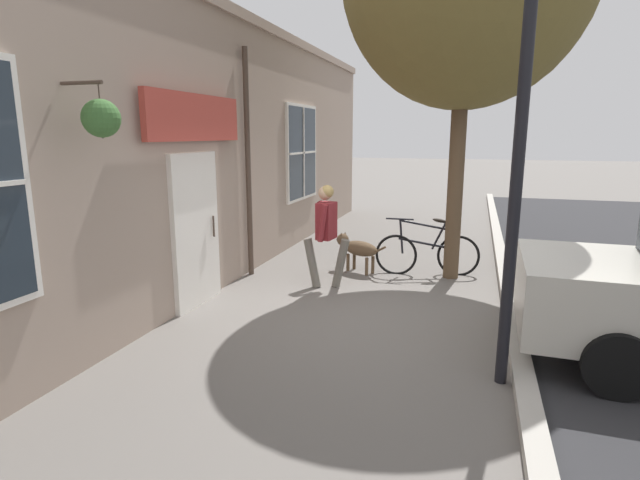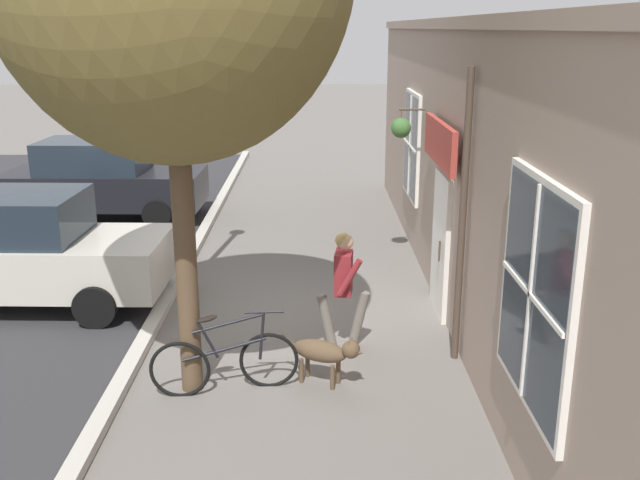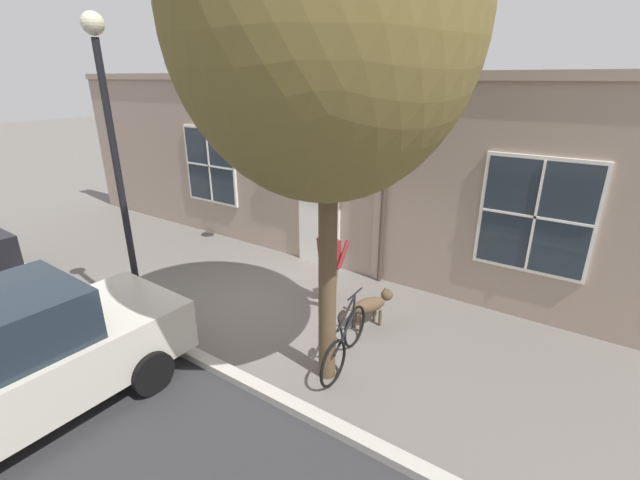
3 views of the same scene
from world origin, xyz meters
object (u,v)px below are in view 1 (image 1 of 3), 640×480
at_px(pedestrian_walking, 326,227).
at_px(dog_on_leash, 357,248).
at_px(street_lamp, 530,20).
at_px(leaning_bicycle, 427,253).

relative_size(pedestrian_walking, dog_on_leash, 1.59).
bearing_deg(dog_on_leash, street_lamp, -57.33).
relative_size(dog_on_leash, leaning_bicycle, 0.59).
bearing_deg(dog_on_leash, pedestrian_walking, -104.10).
height_order(dog_on_leash, street_lamp, street_lamp).
bearing_deg(street_lamp, pedestrian_walking, 135.54).
bearing_deg(street_lamp, leaning_bicycle, 106.22).
height_order(pedestrian_walking, street_lamp, street_lamp).
distance_m(pedestrian_walking, street_lamp, 4.17).
relative_size(pedestrian_walking, leaning_bicycle, 0.93).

